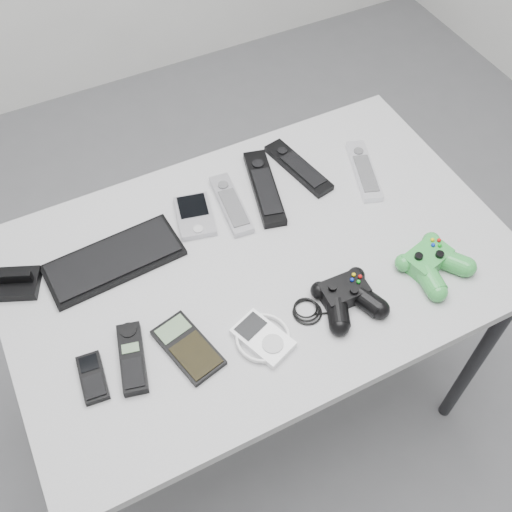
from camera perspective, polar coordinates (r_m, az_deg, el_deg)
name	(u,v)px	position (r m, az deg, el deg)	size (l,w,h in m)	color
floor	(269,415)	(1.87, 1.24, -14.93)	(3.50, 3.50, 0.00)	slate
desk	(258,276)	(1.32, 0.22, -1.87)	(1.06, 0.68, 0.71)	#A2A2A4
pda_keyboard	(114,260)	(1.29, -13.38, -0.35)	(0.28, 0.12, 0.02)	black
dock_bracket	(16,280)	(1.30, -21.85, -2.17)	(0.08, 0.07, 0.04)	black
pda	(195,216)	(1.34, -5.86, 3.85)	(0.08, 0.12, 0.02)	#A7A6AD
remote_silver_a	(231,204)	(1.35, -2.40, 4.98)	(0.05, 0.18, 0.02)	#A7A6AD
remote_black_a	(264,187)	(1.39, 0.80, 6.58)	(0.05, 0.23, 0.02)	black
remote_black_b	(298,167)	(1.44, 4.05, 8.44)	(0.05, 0.20, 0.02)	black
remote_silver_b	(364,170)	(1.45, 10.23, 8.05)	(0.04, 0.19, 0.02)	silver
mobile_phone	(93,377)	(1.16, -15.30, -11.09)	(0.04, 0.10, 0.02)	black
cordless_handset	(132,358)	(1.16, -11.72, -9.49)	(0.05, 0.14, 0.02)	black
calculator	(188,347)	(1.16, -6.50, -8.63)	(0.07, 0.15, 0.01)	black
mp3_player	(263,338)	(1.15, 0.66, -7.79)	(0.11, 0.11, 0.02)	white
controller_black	(347,296)	(1.20, 8.68, -3.78)	(0.22, 0.14, 0.04)	black
controller_green	(432,262)	(1.29, 16.46, -0.53)	(0.13, 0.14, 0.05)	#267E22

